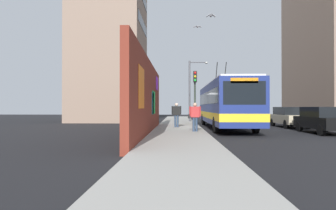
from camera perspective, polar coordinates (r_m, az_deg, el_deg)
name	(u,v)px	position (r m, az deg, el deg)	size (l,w,h in m)	color
ground_plane	(201,130)	(20.15, 6.66, -4.88)	(80.00, 80.00, 0.00)	black
sidewalk_slab	(178,128)	(20.07, 2.09, -4.68)	(48.00, 3.20, 0.15)	#9E9B93
graffiti_wall	(148,98)	(16.46, -3.97, 1.39)	(14.69, 0.32, 4.17)	maroon
building_far_left	(110,41)	(33.65, -11.36, 12.33)	(9.17, 7.31, 17.99)	gray
city_bus	(224,103)	(21.57, 11.14, 0.32)	(12.65, 2.63, 5.10)	navy
parked_car_black	(323,119)	(19.40, 28.45, -2.53)	(4.25, 1.88, 1.58)	black
parked_car_champagne	(289,117)	(24.20, 22.89, -2.13)	(4.43, 1.77, 1.58)	#C6B793
pedestrian_midblock	(176,113)	(20.28, 1.69, -1.57)	(0.23, 0.68, 1.71)	#2D3F59
pedestrian_at_curb	(195,115)	(16.79, 5.36, -1.91)	(0.22, 0.75, 1.67)	#2D3F59
traffic_light	(195,89)	(21.68, 5.38, 3.21)	(0.49, 0.28, 4.14)	#2D382D
street_lamp	(192,86)	(28.99, 4.76, 3.76)	(0.44, 1.92, 6.07)	#4C4C51
flying_pigeons	(194,7)	(20.15, 5.22, 18.88)	(5.32, 2.13, 3.23)	gray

